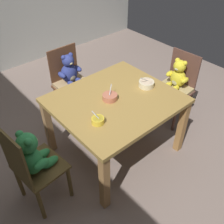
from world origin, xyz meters
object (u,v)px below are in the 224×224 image
at_px(dining_table, 115,107).
at_px(teddy_chair_far_center, 70,77).
at_px(porridge_bowl_yellow_near_left, 98,120).
at_px(porridge_bowl_cream_near_right, 146,84).
at_px(porridge_bowl_terracotta_center, 110,97).
at_px(teddy_chair_near_left, 32,159).
at_px(teddy_chair_near_right, 176,82).

xyz_separation_m(dining_table, teddy_chair_far_center, (0.03, 0.86, -0.07)).
bearing_deg(dining_table, porridge_bowl_yellow_near_left, -154.73).
bearing_deg(porridge_bowl_cream_near_right, porridge_bowl_yellow_near_left, -170.85).
bearing_deg(porridge_bowl_terracotta_center, teddy_chair_far_center, 84.49).
bearing_deg(porridge_bowl_yellow_near_left, teddy_chair_far_center, 69.53).
bearing_deg(teddy_chair_near_left, dining_table, -3.87).
bearing_deg(dining_table, teddy_chair_near_left, -178.16).
distance_m(teddy_chair_near_left, porridge_bowl_yellow_near_left, 0.62).
distance_m(teddy_chair_near_left, porridge_bowl_terracotta_center, 0.90).
bearing_deg(porridge_bowl_yellow_near_left, teddy_chair_near_left, 167.18).
distance_m(dining_table, teddy_chair_near_right, 0.93).
bearing_deg(teddy_chair_near_right, teddy_chair_far_center, -48.93).
bearing_deg(porridge_bowl_cream_near_right, teddy_chair_near_right, -0.29).
bearing_deg(teddy_chair_far_center, teddy_chair_near_right, 44.16).
bearing_deg(dining_table, teddy_chair_far_center, 87.67).
bearing_deg(teddy_chair_near_left, porridge_bowl_terracotta_center, -1.86).
bearing_deg(porridge_bowl_yellow_near_left, porridge_bowl_terracotta_center, 32.67).
distance_m(teddy_chair_near_right, porridge_bowl_terracotta_center, 0.99).
relative_size(teddy_chair_far_center, porridge_bowl_yellow_near_left, 7.44).
bearing_deg(teddy_chair_far_center, dining_table, -2.66).
distance_m(dining_table, porridge_bowl_yellow_near_left, 0.40).
bearing_deg(teddy_chair_near_left, porridge_bowl_cream_near_right, -6.39).
xyz_separation_m(teddy_chair_near_right, porridge_bowl_terracotta_center, (-0.97, 0.08, 0.20)).
bearing_deg(teddy_chair_near_right, dining_table, -6.42).
bearing_deg(porridge_bowl_yellow_near_left, porridge_bowl_cream_near_right, 9.15).
xyz_separation_m(porridge_bowl_terracotta_center, porridge_bowl_yellow_near_left, (-0.30, -0.19, -0.00)).
height_order(porridge_bowl_terracotta_center, porridge_bowl_cream_near_right, porridge_bowl_cream_near_right).
xyz_separation_m(dining_table, porridge_bowl_terracotta_center, (-0.04, 0.03, 0.12)).
relative_size(teddy_chair_far_center, porridge_bowl_cream_near_right, 5.19).
distance_m(dining_table, porridge_bowl_terracotta_center, 0.13).
relative_size(porridge_bowl_terracotta_center, porridge_bowl_yellow_near_left, 1.23).
relative_size(teddy_chair_near_right, porridge_bowl_terracotta_center, 5.96).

